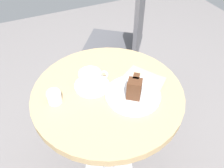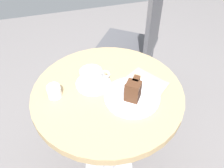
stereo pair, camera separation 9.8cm
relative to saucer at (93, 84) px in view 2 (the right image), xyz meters
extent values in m
cylinder|color=tan|center=(0.05, -0.06, -0.02)|extent=(0.65, 0.65, 0.03)
cylinder|color=#B7B7BC|center=(0.05, -0.06, -0.36)|extent=(0.07, 0.07, 0.63)
cylinder|color=#B7B7BC|center=(0.05, -0.06, -0.68)|extent=(0.29, 0.29, 0.02)
cylinder|color=white|center=(0.00, 0.00, 0.00)|extent=(0.15, 0.15, 0.01)
cylinder|color=white|center=(-0.01, 0.00, 0.04)|extent=(0.09, 0.09, 0.07)
cylinder|color=beige|center=(-0.01, 0.00, 0.07)|extent=(0.08, 0.08, 0.00)
torus|color=white|center=(0.05, 0.00, 0.04)|extent=(0.05, 0.01, 0.05)
cube|color=#B7B7BC|center=(-0.03, -0.03, 0.01)|extent=(0.06, 0.07, 0.00)
ellipsoid|color=#B7B7BC|center=(-0.06, 0.01, 0.01)|extent=(0.02, 0.02, 0.00)
cylinder|color=white|center=(0.13, -0.12, 0.00)|extent=(0.23, 0.23, 0.01)
cube|color=black|center=(0.13, -0.13, 0.02)|extent=(0.08, 0.08, 0.03)
cube|color=black|center=(0.15, -0.11, 0.02)|extent=(0.04, 0.04, 0.03)
cube|color=#4C2B19|center=(0.13, -0.13, 0.04)|extent=(0.08, 0.08, 0.01)
cube|color=#4C2B19|center=(0.15, -0.11, 0.04)|extent=(0.04, 0.04, 0.01)
cube|color=black|center=(0.13, -0.13, 0.06)|extent=(0.08, 0.08, 0.03)
cube|color=black|center=(0.15, -0.11, 0.06)|extent=(0.04, 0.04, 0.03)
cube|color=#4C2B19|center=(0.13, -0.13, 0.08)|extent=(0.08, 0.08, 0.01)
cube|color=#4C2B19|center=(0.15, -0.11, 0.08)|extent=(0.04, 0.04, 0.01)
cube|color=#4C2B19|center=(0.12, -0.15, 0.05)|extent=(0.05, 0.04, 0.09)
cube|color=#B7B7BC|center=(0.07, -0.12, 0.01)|extent=(0.01, 0.12, 0.00)
cube|color=#B7B7BC|center=(0.08, -0.05, 0.01)|extent=(0.02, 0.04, 0.00)
cube|color=tan|center=(0.20, -0.06, 0.00)|extent=(0.23, 0.23, 0.00)
cube|color=tan|center=(0.21, -0.08, 0.00)|extent=(0.22, 0.22, 0.00)
cylinder|color=#4C4C51|center=(0.32, 0.79, -0.47)|extent=(0.02, 0.02, 0.44)
cylinder|color=#4C4C51|center=(0.12, 0.53, -0.47)|extent=(0.02, 0.02, 0.44)
cylinder|color=#4C4C51|center=(0.57, 0.60, -0.47)|extent=(0.02, 0.02, 0.44)
cylinder|color=#4C4C51|center=(0.38, 0.34, -0.47)|extent=(0.02, 0.02, 0.44)
cube|color=#4C4C51|center=(0.35, 0.57, -0.25)|extent=(0.53, 0.53, 0.02)
cube|color=#4C4C51|center=(0.49, 0.46, -0.01)|extent=(0.24, 0.30, 0.45)
cylinder|color=white|center=(-0.17, -0.02, 0.02)|extent=(0.06, 0.06, 0.05)
ellipsoid|color=white|center=(-0.17, -0.02, 0.05)|extent=(0.05, 0.05, 0.02)
camera|label=1|loc=(-0.22, -0.71, 0.71)|focal=38.00mm
camera|label=2|loc=(-0.13, -0.75, 0.71)|focal=38.00mm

